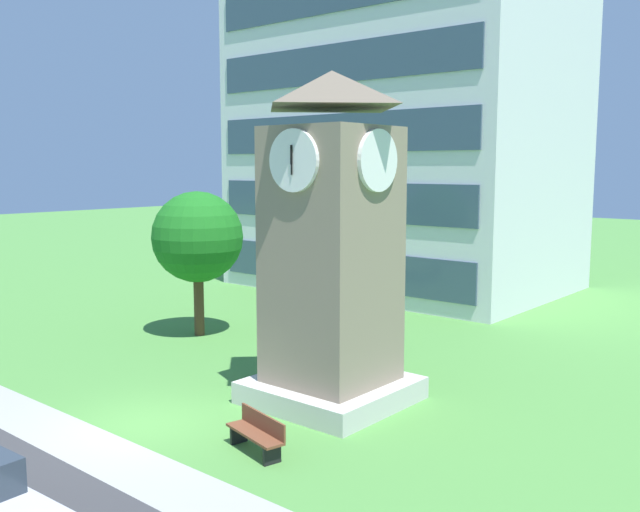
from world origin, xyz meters
TOP-DOWN VIEW (x-y plane):
  - ground_plane at (0.00, 0.00)m, footprint 160.00×160.00m
  - kerb_strip at (0.00, -1.65)m, footprint 120.00×1.60m
  - office_building at (-6.51, 21.61)m, footprint 16.23×11.62m
  - clock_tower at (2.50, 4.44)m, footprint 3.88×3.88m
  - park_bench at (3.45, 0.64)m, footprint 1.86×0.89m
  - tree_near_tower at (-6.15, 7.02)m, footprint 3.45×3.45m

SIDE VIEW (x-z plane):
  - ground_plane at x=0.00m, z-range 0.00..0.00m
  - kerb_strip at x=0.00m, z-range 0.00..0.01m
  - park_bench at x=3.45m, z-range 0.02..0.90m
  - tree_near_tower at x=-6.15m, z-range 1.01..6.53m
  - clock_tower at x=2.50m, z-range -0.53..8.39m
  - office_building at x=-6.51m, z-range 0.00..22.40m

